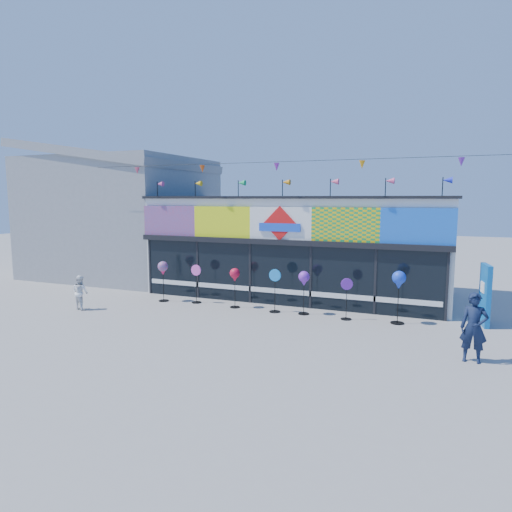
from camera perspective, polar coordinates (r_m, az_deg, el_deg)
The scene contains 13 objects.
ground at distance 14.28m, azimuth -1.64°, elevation -9.13°, with size 80.00×80.00×0.00m, color gray.
kite_shop at distance 19.38m, azimuth 5.48°, elevation 1.38°, with size 16.00×5.70×5.31m.
neighbour_building at distance 24.97m, azimuth -16.35°, elevation 5.10°, with size 8.18×7.20×6.87m.
blue_sign at distance 16.19m, azimuth 26.70°, elevation -4.36°, with size 0.29×0.99×1.96m.
spinner_0 at distance 18.13m, azimuth -11.56°, elevation -1.65°, with size 0.40×0.40×1.58m.
spinner_1 at distance 17.71m, azimuth -7.48°, elevation -3.34°, with size 0.42×0.38×1.49m.
spinner_2 at distance 16.76m, azimuth -2.67°, elevation -2.52°, with size 0.37×0.37×1.47m.
spinner_3 at distance 16.16m, azimuth 2.37°, elevation -4.21°, with size 0.43×0.39×1.54m.
spinner_4 at distance 15.86m, azimuth 6.02°, elevation -2.99°, with size 0.38×0.38×1.52m.
spinner_5 at distance 15.48m, azimuth 11.25°, elevation -5.14°, with size 0.38×0.36×1.40m.
spinner_6 at distance 15.27m, azimuth 17.43°, elevation -3.06°, with size 0.44×0.44×1.72m.
adult_man at distance 12.53m, azimuth 25.59°, elevation -8.07°, with size 0.64×0.42×1.74m, color #111B36.
child at distance 17.78m, azimuth -21.10°, elevation -4.26°, with size 0.61×0.35×1.25m, color white.
Camera 1 is at (5.56, -12.51, 4.04)m, focal length 32.00 mm.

